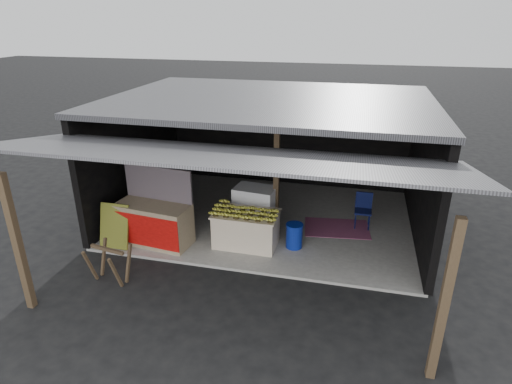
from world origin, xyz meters
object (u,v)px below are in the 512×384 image
(white_crate, at_px, (255,208))
(neighbor_stall, at_px, (154,222))
(water_barrel, at_px, (294,236))
(banana_table, at_px, (246,229))
(sawhorse, at_px, (109,261))
(plastic_chair, at_px, (363,207))

(white_crate, relative_size, neighbor_stall, 0.61)
(neighbor_stall, bearing_deg, water_barrel, 16.26)
(banana_table, xyz_separation_m, water_barrel, (1.04, 0.14, -0.12))
(neighbor_stall, xyz_separation_m, sawhorse, (-0.19, -1.52, -0.10))
(neighbor_stall, relative_size, sawhorse, 2.26)
(sawhorse, bearing_deg, banana_table, 50.88)
(sawhorse, distance_m, water_barrel, 3.80)
(sawhorse, relative_size, plastic_chair, 0.91)
(white_crate, bearing_deg, water_barrel, -26.05)
(banana_table, xyz_separation_m, plastic_chair, (2.46, 1.55, 0.10))
(banana_table, distance_m, white_crate, 0.82)
(banana_table, relative_size, water_barrel, 2.69)
(neighbor_stall, relative_size, plastic_chair, 2.05)
(banana_table, xyz_separation_m, white_crate, (0.01, 0.80, 0.13))
(banana_table, distance_m, water_barrel, 1.05)
(banana_table, distance_m, neighbor_stall, 2.02)
(banana_table, xyz_separation_m, neighbor_stall, (-1.98, -0.38, 0.12))
(sawhorse, bearing_deg, neighbor_stall, 92.69)
(banana_table, xyz_separation_m, sawhorse, (-2.18, -1.89, 0.02))
(neighbor_stall, xyz_separation_m, plastic_chair, (4.44, 1.92, -0.02))
(neighbor_stall, distance_m, plastic_chair, 4.84)
(banana_table, height_order, neighbor_stall, neighbor_stall)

